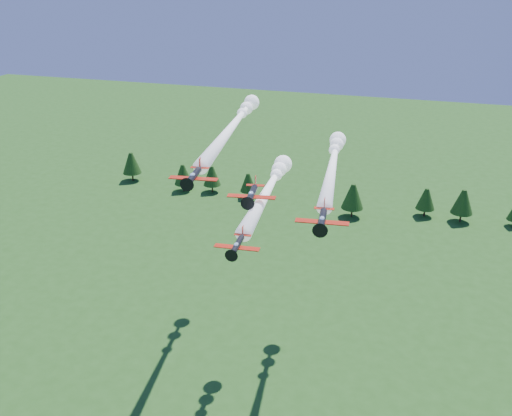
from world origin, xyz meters
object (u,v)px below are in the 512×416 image
(plane_left, at_px, (234,124))
(plane_lead, at_px, (269,187))
(plane_slot, at_px, (252,194))
(plane_right, at_px, (333,162))

(plane_left, bearing_deg, plane_lead, -59.68)
(plane_left, height_order, plane_slot, plane_left)
(plane_lead, bearing_deg, plane_left, 123.40)
(plane_left, height_order, plane_right, plane_left)
(plane_right, bearing_deg, plane_slot, -120.80)
(plane_right, bearing_deg, plane_left, 166.02)
(plane_left, xyz_separation_m, plane_slot, (11.91, -24.98, -4.88))
(plane_right, bearing_deg, plane_lead, -132.97)
(plane_slot, bearing_deg, plane_right, 57.49)
(plane_lead, relative_size, plane_slot, 4.73)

